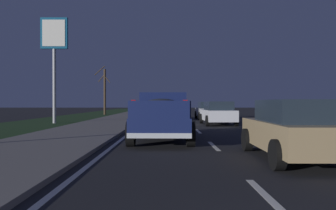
{
  "coord_description": "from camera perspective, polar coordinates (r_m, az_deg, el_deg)",
  "views": [
    {
      "loc": [
        -1.51,
        1.54,
        1.47
      ],
      "look_at": [
        14.07,
        1.55,
        1.36
      ],
      "focal_mm": 36.35,
      "sensor_mm": 36.0,
      "label": 1
    }
  ],
  "objects": [
    {
      "name": "sedan_tan",
      "position": [
        9.35,
        20.59,
        -3.81
      ],
      "size": [
        4.43,
        2.06,
        1.54
      ],
      "color": "#9E845B",
      "rests_on": "ground"
    },
    {
      "name": "sedan_black",
      "position": [
        28.57,
        -0.67,
        -0.97
      ],
      "size": [
        4.41,
        2.03,
        1.54
      ],
      "color": "black",
      "rests_on": "ground"
    },
    {
      "name": "grass_verge",
      "position": [
        29.98,
        -17.78,
        -2.42
      ],
      "size": [
        108.0,
        6.0,
        0.01
      ],
      "primitive_type": "cube",
      "color": "#1E3819",
      "rests_on": "ground"
    },
    {
      "name": "gas_price_sign",
      "position": [
        25.76,
        -18.54,
        9.73
      ],
      "size": [
        0.27,
        1.9,
        7.48
      ],
      "color": "#99999E",
      "rests_on": "ground"
    },
    {
      "name": "lane_markings",
      "position": [
        30.44,
        -1.87,
        -2.35
      ],
      "size": [
        108.0,
        3.54,
        0.01
      ],
      "color": "silver",
      "rests_on": "ground"
    },
    {
      "name": "bare_tree_far",
      "position": [
        42.01,
        -10.59,
        2.41
      ],
      "size": [
        0.62,
        2.0,
        5.96
      ],
      "color": "#423323",
      "rests_on": "ground"
    },
    {
      "name": "ground",
      "position": [
        28.59,
        3.12,
        -2.54
      ],
      "size": [
        144.0,
        144.0,
        0.0
      ],
      "primitive_type": "plane",
      "color": "black"
    },
    {
      "name": "sedan_white",
      "position": [
        22.79,
        8.36,
        -1.32
      ],
      "size": [
        4.45,
        2.11,
        1.54
      ],
      "color": "silver",
      "rests_on": "ground"
    },
    {
      "name": "sidewalk_shoulder",
      "position": [
        28.84,
        -8.27,
        -2.4
      ],
      "size": [
        108.0,
        4.0,
        0.12
      ],
      "primitive_type": "cube",
      "color": "slate",
      "rests_on": "ground"
    },
    {
      "name": "pickup_truck",
      "position": [
        13.17,
        -0.88,
        -1.71
      ],
      "size": [
        5.47,
        2.37,
        1.87
      ],
      "color": "#141E4C",
      "rests_on": "ground"
    },
    {
      "name": "sedan_silver",
      "position": [
        30.02,
        6.72,
        -0.9
      ],
      "size": [
        4.43,
        2.07,
        1.54
      ],
      "color": "#B2B5BA",
      "rests_on": "ground"
    }
  ]
}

